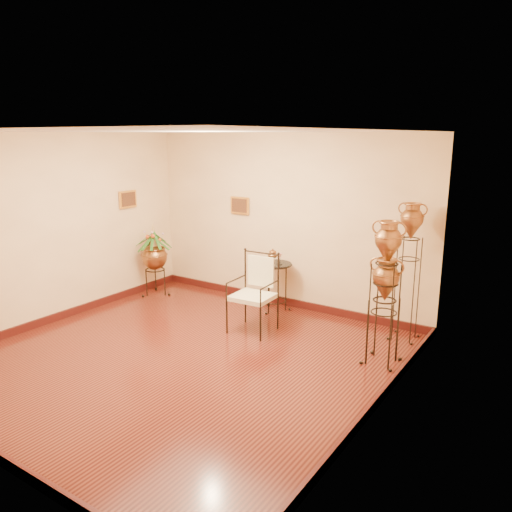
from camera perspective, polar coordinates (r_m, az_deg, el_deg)
The scene contains 8 objects.
ground at distance 6.56m, azimuth -8.29°, elevation -11.36°, with size 5.00×5.00×0.00m, color maroon.
room_shell at distance 6.05m, azimuth -8.85°, elevation 3.74°, with size 5.02×5.02×2.81m.
amphora_tall at distance 7.03m, azimuth 17.00°, elevation -1.61°, with size 0.38×0.38×1.92m.
amphora_mid at distance 6.22m, azimuth 14.53°, elevation -4.04°, with size 0.45×0.45×1.81m.
amphora_short at distance 6.29m, azimuth 14.41°, elevation -6.09°, with size 0.46×0.46×1.36m.
planter_urn at distance 8.90m, azimuth -11.55°, elevation 0.23°, with size 0.83×0.83×1.32m.
armchair at distance 7.09m, azimuth -0.40°, elevation -4.32°, with size 0.67×0.63×1.13m.
side_table at distance 8.00m, azimuth 2.12°, elevation -3.42°, with size 0.59×0.59×0.99m.
Camera 1 is at (4.02, -4.39, 2.75)m, focal length 35.00 mm.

